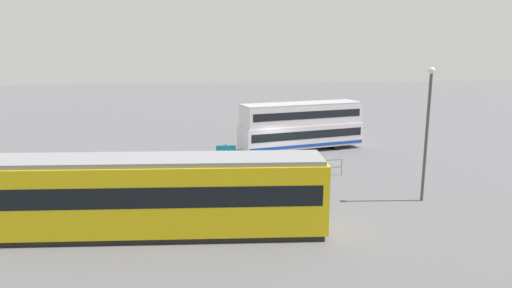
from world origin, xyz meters
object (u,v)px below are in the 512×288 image
at_px(info_sign, 226,155).
at_px(tram_yellow, 157,195).
at_px(double_decker_bus, 301,126).
at_px(street_lamp, 427,125).
at_px(pedestrian_near_railing, 222,166).

bearing_deg(info_sign, tram_yellow, 64.59).
bearing_deg(double_decker_bus, tram_yellow, 57.24).
bearing_deg(street_lamp, double_decker_bus, -75.22).
xyz_separation_m(pedestrian_near_railing, street_lamp, (-10.57, 5.06, 3.18)).
bearing_deg(street_lamp, info_sign, -25.25).
height_order(double_decker_bus, street_lamp, street_lamp).
distance_m(double_decker_bus, street_lamp, 14.05).
bearing_deg(info_sign, double_decker_bus, -128.36).
bearing_deg(pedestrian_near_railing, street_lamp, 154.42).
height_order(double_decker_bus, tram_yellow, double_decker_bus).
relative_size(tram_yellow, info_sign, 6.09).
xyz_separation_m(double_decker_bus, info_sign, (6.77, 8.55, -0.25)).
bearing_deg(street_lamp, pedestrian_near_railing, -25.58).
relative_size(double_decker_bus, street_lamp, 1.47).
bearing_deg(tram_yellow, pedestrian_near_railing, -113.24).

